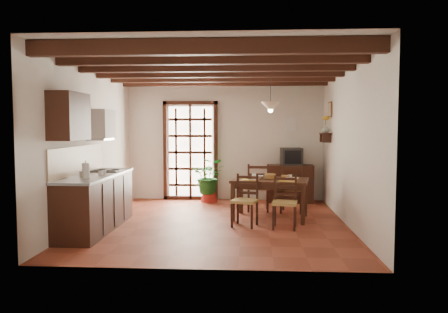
# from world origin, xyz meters

# --- Properties ---
(ground_plane) EXTENTS (5.00, 5.00, 0.00)m
(ground_plane) POSITION_xyz_m (0.00, 0.00, 0.00)
(ground_plane) COLOR brown
(room_shell) EXTENTS (4.52, 5.02, 2.81)m
(room_shell) POSITION_xyz_m (0.00, 0.00, 1.82)
(room_shell) COLOR silver
(room_shell) RESTS_ON ground_plane
(ceiling_beams) EXTENTS (4.50, 4.34, 0.20)m
(ceiling_beams) POSITION_xyz_m (0.00, 0.00, 2.69)
(ceiling_beams) COLOR black
(ceiling_beams) RESTS_ON room_shell
(french_door) EXTENTS (1.26, 0.11, 2.32)m
(french_door) POSITION_xyz_m (-0.80, 2.45, 1.18)
(french_door) COLOR white
(french_door) RESTS_ON ground_plane
(kitchen_counter) EXTENTS (0.64, 2.25, 1.38)m
(kitchen_counter) POSITION_xyz_m (-1.96, -0.60, 0.47)
(kitchen_counter) COLOR black
(kitchen_counter) RESTS_ON ground_plane
(upper_cabinet) EXTENTS (0.35, 0.80, 0.70)m
(upper_cabinet) POSITION_xyz_m (-2.08, -1.30, 1.85)
(upper_cabinet) COLOR black
(upper_cabinet) RESTS_ON room_shell
(range_hood) EXTENTS (0.38, 0.60, 0.54)m
(range_hood) POSITION_xyz_m (-2.05, -0.05, 1.73)
(range_hood) COLOR white
(range_hood) RESTS_ON room_shell
(counter_items) EXTENTS (0.50, 1.43, 0.25)m
(counter_items) POSITION_xyz_m (-1.95, -0.51, 0.96)
(counter_items) COLOR black
(counter_items) RESTS_ON kitchen_counter
(dining_table) EXTENTS (1.49, 1.10, 0.74)m
(dining_table) POSITION_xyz_m (0.95, 0.42, 0.64)
(dining_table) COLOR #3B2013
(dining_table) RESTS_ON ground_plane
(chair_near_left) EXTENTS (0.50, 0.48, 0.88)m
(chair_near_left) POSITION_xyz_m (0.49, -0.20, 0.28)
(chair_near_left) COLOR tan
(chair_near_left) RESTS_ON ground_plane
(chair_near_right) EXTENTS (0.45, 0.44, 0.87)m
(chair_near_right) POSITION_xyz_m (1.16, -0.32, 0.27)
(chair_near_right) COLOR tan
(chair_near_right) RESTS_ON ground_plane
(chair_far_left) EXTENTS (0.45, 0.43, 0.96)m
(chair_far_left) POSITION_xyz_m (0.74, 1.16, 0.30)
(chair_far_left) COLOR tan
(chair_far_left) RESTS_ON ground_plane
(chair_far_right) EXTENTS (0.52, 0.51, 0.97)m
(chair_far_right) POSITION_xyz_m (1.41, 1.04, 0.30)
(chair_far_right) COLOR tan
(chair_far_right) RESTS_ON ground_plane
(table_setting) EXTENTS (0.99, 0.66, 0.09)m
(table_setting) POSITION_xyz_m (0.95, 0.42, 0.75)
(table_setting) COLOR gold
(table_setting) RESTS_ON dining_table
(table_bowl) EXTENTS (0.23, 0.23, 0.05)m
(table_bowl) POSITION_xyz_m (0.72, 0.51, 0.76)
(table_bowl) COLOR white
(table_bowl) RESTS_ON dining_table
(sideboard) EXTENTS (1.01, 0.50, 0.84)m
(sideboard) POSITION_xyz_m (1.50, 2.23, 0.42)
(sideboard) COLOR black
(sideboard) RESTS_ON ground_plane
(crt_tv) EXTENTS (0.49, 0.46, 0.39)m
(crt_tv) POSITION_xyz_m (1.50, 2.22, 1.03)
(crt_tv) COLOR black
(crt_tv) RESTS_ON sideboard
(fuse_box) EXTENTS (0.25, 0.03, 0.32)m
(fuse_box) POSITION_xyz_m (1.50, 2.48, 1.75)
(fuse_box) COLOR white
(fuse_box) RESTS_ON room_shell
(plant_pot) EXTENTS (0.39, 0.39, 0.24)m
(plant_pot) POSITION_xyz_m (-0.34, 2.16, 0.11)
(plant_pot) COLOR maroon
(plant_pot) RESTS_ON ground_plane
(potted_plant) EXTENTS (1.94, 1.68, 2.10)m
(potted_plant) POSITION_xyz_m (-0.34, 2.16, 0.57)
(potted_plant) COLOR #144C19
(potted_plant) RESTS_ON ground_plane
(wall_shelf) EXTENTS (0.20, 0.42, 0.20)m
(wall_shelf) POSITION_xyz_m (2.14, 1.60, 1.51)
(wall_shelf) COLOR black
(wall_shelf) RESTS_ON room_shell
(shelf_vase) EXTENTS (0.15, 0.15, 0.15)m
(shelf_vase) POSITION_xyz_m (2.14, 1.60, 1.65)
(shelf_vase) COLOR #B2BFB2
(shelf_vase) RESTS_ON wall_shelf
(shelf_flowers) EXTENTS (0.14, 0.14, 0.36)m
(shelf_flowers) POSITION_xyz_m (2.14, 1.60, 1.86)
(shelf_flowers) COLOR gold
(shelf_flowers) RESTS_ON shelf_vase
(framed_picture) EXTENTS (0.03, 0.32, 0.32)m
(framed_picture) POSITION_xyz_m (2.22, 1.60, 2.05)
(framed_picture) COLOR brown
(framed_picture) RESTS_ON room_shell
(pendant_lamp) EXTENTS (0.36, 0.36, 0.84)m
(pendant_lamp) POSITION_xyz_m (0.95, 0.52, 2.08)
(pendant_lamp) COLOR black
(pendant_lamp) RESTS_ON room_shell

